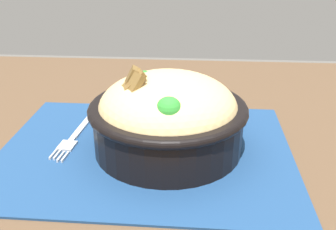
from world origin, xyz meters
name	(u,v)px	position (x,y,z in m)	size (l,w,h in m)	color
table	(170,206)	(0.00, 0.00, 0.68)	(1.21, 0.94, 0.75)	#4C3826
placemat	(146,151)	(0.04, -0.03, 0.75)	(0.40, 0.30, 0.00)	navy
bowl	(168,115)	(0.01, -0.04, 0.80)	(0.26, 0.26, 0.12)	black
fork	(73,138)	(0.14, -0.05, 0.75)	(0.03, 0.14, 0.00)	#B3B3B3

